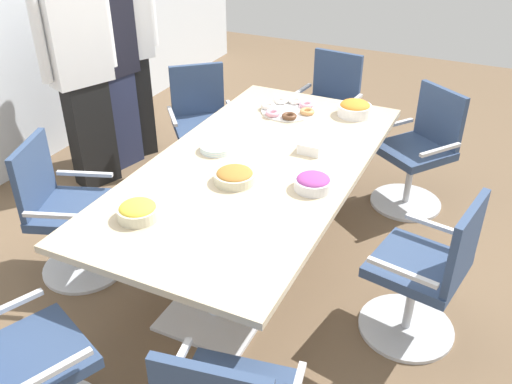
{
  "coord_description": "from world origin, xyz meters",
  "views": [
    {
      "loc": [
        -2.66,
        -1.27,
        2.33
      ],
      "look_at": [
        0.0,
        0.0,
        0.55
      ],
      "focal_mm": 38.99,
      "sensor_mm": 36.0,
      "label": 1
    }
  ],
  "objects_px": {
    "conference_table": "(256,182)",
    "office_chair_0": "(67,217)",
    "office_chair_6": "(203,130)",
    "napkin_pile": "(312,147)",
    "person_standing_2": "(125,48)",
    "snack_bowl_candy_mix": "(313,182)",
    "office_chair_4": "(418,156)",
    "plate_stack": "(217,148)",
    "office_chair_5": "(327,113)",
    "donut_platter": "(288,109)",
    "snack_bowl_chips_orange": "(355,108)",
    "person_standing_0": "(81,72)",
    "office_chair_1": "(21,374)",
    "person_standing_1": "(110,66)",
    "office_chair_3": "(425,278)",
    "snack_bowl_pretzels": "(235,176)",
    "snack_bowl_chips_yellow": "(138,211)"
  },
  "relations": [
    {
      "from": "office_chair_3",
      "to": "snack_bowl_candy_mix",
      "type": "distance_m",
      "value": 0.79
    },
    {
      "from": "office_chair_1",
      "to": "person_standing_1",
      "type": "bearing_deg",
      "value": 141.75
    },
    {
      "from": "conference_table",
      "to": "person_standing_1",
      "type": "height_order",
      "value": "person_standing_1"
    },
    {
      "from": "snack_bowl_candy_mix",
      "to": "office_chair_5",
      "type": "bearing_deg",
      "value": 16.06
    },
    {
      "from": "snack_bowl_chips_orange",
      "to": "person_standing_0",
      "type": "bearing_deg",
      "value": 105.2
    },
    {
      "from": "office_chair_3",
      "to": "snack_bowl_chips_yellow",
      "type": "xyz_separation_m",
      "value": [
        -0.59,
        1.39,
        0.39
      ]
    },
    {
      "from": "office_chair_3",
      "to": "napkin_pile",
      "type": "xyz_separation_m",
      "value": [
        0.49,
        0.85,
        0.38
      ]
    },
    {
      "from": "plate_stack",
      "to": "person_standing_0",
      "type": "bearing_deg",
      "value": 74.53
    },
    {
      "from": "snack_bowl_candy_mix",
      "to": "snack_bowl_chips_orange",
      "type": "height_order",
      "value": "snack_bowl_chips_orange"
    },
    {
      "from": "office_chair_1",
      "to": "donut_platter",
      "type": "distance_m",
      "value": 2.47
    },
    {
      "from": "person_standing_0",
      "to": "conference_table",
      "type": "bearing_deg",
      "value": 97.6
    },
    {
      "from": "plate_stack",
      "to": "person_standing_1",
      "type": "bearing_deg",
      "value": 62.25
    },
    {
      "from": "office_chair_6",
      "to": "donut_platter",
      "type": "relative_size",
      "value": 2.26
    },
    {
      "from": "donut_platter",
      "to": "napkin_pile",
      "type": "relative_size",
      "value": 2.82
    },
    {
      "from": "office_chair_1",
      "to": "office_chair_6",
      "type": "distance_m",
      "value": 2.59
    },
    {
      "from": "office_chair_3",
      "to": "donut_platter",
      "type": "distance_m",
      "value": 1.64
    },
    {
      "from": "snack_bowl_pretzels",
      "to": "person_standing_0",
      "type": "bearing_deg",
      "value": 67.78
    },
    {
      "from": "person_standing_1",
      "to": "snack_bowl_chips_orange",
      "type": "bearing_deg",
      "value": 108.57
    },
    {
      "from": "person_standing_0",
      "to": "person_standing_2",
      "type": "bearing_deg",
      "value": -156.85
    },
    {
      "from": "person_standing_0",
      "to": "snack_bowl_chips_orange",
      "type": "relative_size",
      "value": 7.51
    },
    {
      "from": "snack_bowl_candy_mix",
      "to": "snack_bowl_pretzels",
      "type": "bearing_deg",
      "value": 105.27
    },
    {
      "from": "snack_bowl_candy_mix",
      "to": "snack_bowl_chips_orange",
      "type": "distance_m",
      "value": 1.1
    },
    {
      "from": "office_chair_5",
      "to": "snack_bowl_candy_mix",
      "type": "relative_size",
      "value": 4.31
    },
    {
      "from": "person_standing_1",
      "to": "napkin_pile",
      "type": "distance_m",
      "value": 1.99
    },
    {
      "from": "office_chair_1",
      "to": "person_standing_0",
      "type": "xyz_separation_m",
      "value": [
        2.03,
        1.3,
        0.54
      ]
    },
    {
      "from": "snack_bowl_pretzels",
      "to": "snack_bowl_chips_orange",
      "type": "height_order",
      "value": "snack_bowl_chips_orange"
    },
    {
      "from": "plate_stack",
      "to": "donut_platter",
      "type": "bearing_deg",
      "value": -11.67
    },
    {
      "from": "office_chair_5",
      "to": "donut_platter",
      "type": "distance_m",
      "value": 0.94
    },
    {
      "from": "office_chair_1",
      "to": "person_standing_2",
      "type": "distance_m",
      "value": 2.96
    },
    {
      "from": "person_standing_2",
      "to": "snack_bowl_pretzels",
      "type": "distance_m",
      "value": 2.08
    },
    {
      "from": "snack_bowl_candy_mix",
      "to": "snack_bowl_pretzels",
      "type": "distance_m",
      "value": 0.44
    },
    {
      "from": "office_chair_6",
      "to": "snack_bowl_pretzels",
      "type": "distance_m",
      "value": 1.53
    },
    {
      "from": "office_chair_0",
      "to": "snack_bowl_chips_orange",
      "type": "bearing_deg",
      "value": 118.08
    },
    {
      "from": "snack_bowl_chips_orange",
      "to": "napkin_pile",
      "type": "distance_m",
      "value": 0.67
    },
    {
      "from": "office_chair_0",
      "to": "snack_bowl_pretzels",
      "type": "relative_size",
      "value": 3.89
    },
    {
      "from": "napkin_pile",
      "to": "snack_bowl_chips_orange",
      "type": "bearing_deg",
      "value": -6.28
    },
    {
      "from": "conference_table",
      "to": "snack_bowl_candy_mix",
      "type": "height_order",
      "value": "snack_bowl_candy_mix"
    },
    {
      "from": "conference_table",
      "to": "office_chair_1",
      "type": "height_order",
      "value": "office_chair_1"
    },
    {
      "from": "office_chair_4",
      "to": "donut_platter",
      "type": "xyz_separation_m",
      "value": [
        -0.38,
        0.91,
        0.36
      ]
    },
    {
      "from": "person_standing_1",
      "to": "plate_stack",
      "type": "distance_m",
      "value": 1.57
    },
    {
      "from": "snack_bowl_pretzels",
      "to": "donut_platter",
      "type": "distance_m",
      "value": 1.08
    },
    {
      "from": "conference_table",
      "to": "office_chair_0",
      "type": "distance_m",
      "value": 1.2
    },
    {
      "from": "person_standing_2",
      "to": "snack_bowl_candy_mix",
      "type": "relative_size",
      "value": 8.79
    },
    {
      "from": "office_chair_1",
      "to": "snack_bowl_candy_mix",
      "type": "relative_size",
      "value": 4.31
    },
    {
      "from": "office_chair_6",
      "to": "person_standing_2",
      "type": "bearing_deg",
      "value": -46.23
    },
    {
      "from": "office_chair_4",
      "to": "plate_stack",
      "type": "bearing_deg",
      "value": 83.31
    },
    {
      "from": "office_chair_6",
      "to": "napkin_pile",
      "type": "relative_size",
      "value": 6.39
    },
    {
      "from": "office_chair_5",
      "to": "plate_stack",
      "type": "bearing_deg",
      "value": 89.66
    },
    {
      "from": "snack_bowl_pretzels",
      "to": "napkin_pile",
      "type": "xyz_separation_m",
      "value": [
        0.54,
        -0.26,
        -0.01
      ]
    },
    {
      "from": "office_chair_3",
      "to": "conference_table",
      "type": "bearing_deg",
      "value": 90.29
    }
  ]
}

